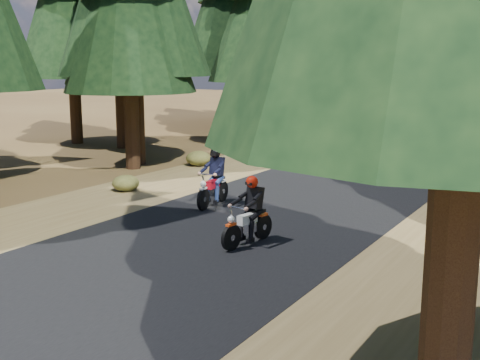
# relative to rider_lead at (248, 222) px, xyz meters

# --- Properties ---
(ground) EXTENTS (120.00, 120.00, 0.00)m
(ground) POSITION_rel_rider_lead_xyz_m (-0.82, -0.44, -0.48)
(ground) COLOR #422E17
(ground) RESTS_ON ground
(road) EXTENTS (6.00, 100.00, 0.01)m
(road) POSITION_rel_rider_lead_xyz_m (-0.82, 4.56, -0.47)
(road) COLOR black
(road) RESTS_ON ground
(shoulder_l) EXTENTS (3.20, 100.00, 0.01)m
(shoulder_l) POSITION_rel_rider_lead_xyz_m (-5.42, 4.56, -0.47)
(shoulder_l) COLOR brown
(shoulder_l) RESTS_ON ground
(understory_shrubs) EXTENTS (16.14, 32.94, 0.67)m
(understory_shrubs) POSITION_rel_rider_lead_xyz_m (0.35, 8.37, -0.21)
(understory_shrubs) COLOR #474C1E
(understory_shrubs) RESTS_ON ground
(rider_lead) EXTENTS (0.70, 1.64, 1.41)m
(rider_lead) POSITION_rel_rider_lead_xyz_m (0.00, 0.00, 0.00)
(rider_lead) COLOR silver
(rider_lead) RESTS_ON road
(rider_follow) EXTENTS (0.70, 1.73, 1.50)m
(rider_follow) POSITION_rel_rider_lead_xyz_m (-2.51, 2.48, 0.03)
(rider_follow) COLOR maroon
(rider_follow) RESTS_ON road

